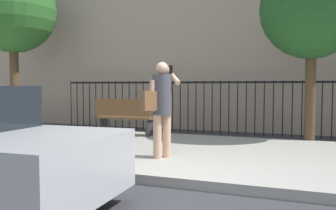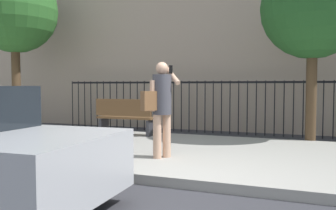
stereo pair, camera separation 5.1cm
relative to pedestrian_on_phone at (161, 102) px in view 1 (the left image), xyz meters
name	(u,v)px [view 1 (the left image)]	position (x,y,z in m)	size (l,w,h in m)	color
ground_plane	(173,188)	(0.69, -1.24, -1.15)	(60.00, 60.00, 0.00)	#333338
sidewalk	(211,155)	(0.69, 0.96, -1.08)	(28.00, 4.40, 0.15)	#9E9B93
iron_fence	(242,100)	(0.69, 4.66, -0.13)	(12.03, 0.04, 1.60)	black
pedestrian_on_phone	(161,102)	(0.00, 0.00, 0.00)	(0.65, 0.72, 1.72)	tan
street_bench	(124,116)	(-2.03, 2.44, -0.50)	(1.60, 0.45, 0.95)	brown
street_tree_near	(312,8)	(2.53, 3.23, 2.12)	(2.43, 2.43, 4.52)	#4C3823
street_tree_far	(13,11)	(-6.53, 3.29, 2.72)	(2.76, 2.76, 5.28)	#4C3823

